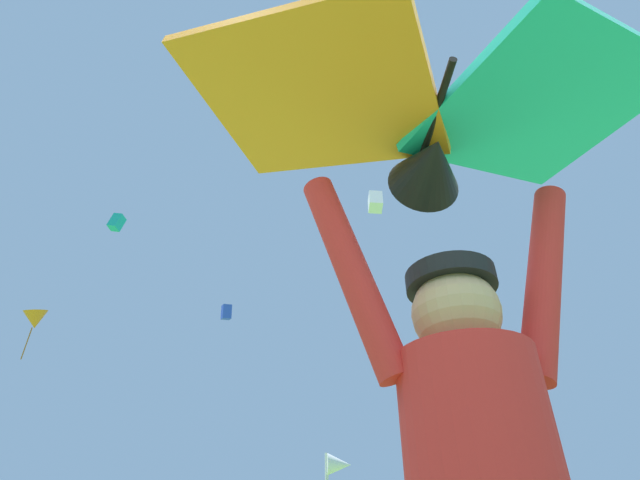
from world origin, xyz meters
The scene contains 6 objects.
held_stunt_kite centered at (0.22, 0.17, 2.15)m, with size 1.69×0.94×0.39m.
distant_kite_teal_overhead_distant centered at (-6.64, 17.06, 13.43)m, with size 0.67×0.53×0.78m.
distant_kite_orange_high_left centered at (-8.78, 17.65, 9.06)m, with size 1.11×1.24×2.05m.
distant_kite_white_low_left centered at (4.62, 16.58, 15.34)m, with size 0.74×0.92×1.15m.
distant_kite_blue_high_right centered at (-2.67, 31.22, 16.36)m, with size 0.81×0.97×1.15m.
marker_flag centered at (0.71, 5.13, 1.83)m, with size 0.30×0.24×2.12m.
Camera 1 is at (-0.28, -0.87, 0.93)m, focal length 27.81 mm.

